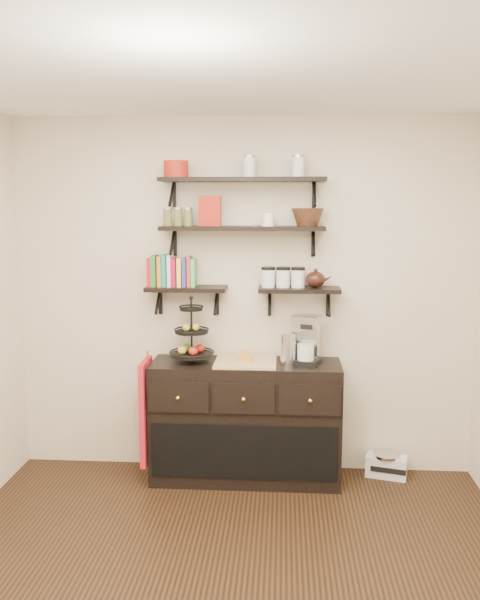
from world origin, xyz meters
name	(u,v)px	position (x,y,z in m)	size (l,w,h in m)	color
ceiling	(220,64)	(0.00, 0.00, 2.70)	(3.50, 3.50, 0.02)	white
back_wall	(244,298)	(0.00, 1.75, 1.35)	(3.50, 0.02, 2.70)	beige
shelf_top	(243,180)	(0.00, 1.62, 2.23)	(1.20, 0.27, 0.23)	black
shelf_mid	(242,229)	(0.00, 1.62, 1.88)	(1.20, 0.27, 0.23)	black
shelf_low_left	(187,289)	(-0.42, 1.63, 1.43)	(0.60, 0.25, 0.23)	black
shelf_low_right	(299,290)	(0.42, 1.63, 1.43)	(0.60, 0.25, 0.23)	black
cookbooks	(175,271)	(-0.51, 1.63, 1.56)	(0.36, 0.15, 0.26)	red
glass_canisters	(283,279)	(0.30, 1.63, 1.51)	(0.32, 0.10, 0.13)	silver
sideboard	(246,421)	(0.03, 1.51, 0.45)	(1.40, 0.50, 0.92)	black
fruit_stand	(192,340)	(-0.37, 1.52, 1.06)	(0.32, 0.32, 0.47)	black
candle	(246,355)	(0.03, 1.51, 0.96)	(0.08, 0.08, 0.08)	#B77A2A
coffee_maker	(306,340)	(0.47, 1.54, 1.07)	(0.24, 0.24, 0.36)	black
thermal_carafe	(288,350)	(0.34, 1.49, 1.01)	(0.11, 0.11, 0.22)	silver
apron	(146,411)	(-0.70, 1.41, 0.55)	(0.04, 0.33, 0.77)	#AD1218
radio	(386,465)	(1.10, 1.62, 0.09)	(0.33, 0.25, 0.18)	silver
recipe_box	(210,211)	(-0.24, 1.61, 2.01)	(0.16, 0.06, 0.22)	#A92013
walnut_bowl	(307,217)	(0.47, 1.61, 1.96)	(0.24, 0.24, 0.13)	black
ramekins	(268,220)	(0.19, 1.61, 1.95)	(0.09, 0.09, 0.10)	white
teapot	(315,278)	(0.54, 1.63, 1.52)	(0.19, 0.14, 0.14)	black
red_pot	(176,169)	(-0.48, 1.61, 2.31)	(0.18, 0.18, 0.12)	#A92013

